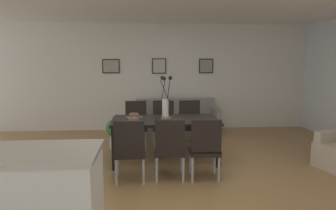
{
  "coord_description": "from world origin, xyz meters",
  "views": [
    {
      "loc": [
        -0.43,
        -4.29,
        1.77
      ],
      "look_at": [
        -0.06,
        0.79,
        0.98
      ],
      "focal_mm": 32.49,
      "sensor_mm": 36.0,
      "label": 1
    }
  ],
  "objects_px": {
    "dining_chair_far_right": "(164,122)",
    "bowl_near_left": "(133,120)",
    "bowl_far_left": "(166,119)",
    "framed_picture_center": "(159,66)",
    "dining_chair_mid_left": "(205,146)",
    "dining_chair_near_left": "(130,148)",
    "bowl_near_right": "(134,115)",
    "dining_table": "(165,123)",
    "dining_chair_near_right": "(136,122)",
    "centerpiece_vase": "(165,103)",
    "sofa": "(177,122)",
    "framed_picture_right": "(206,66)",
    "potted_plant": "(116,129)",
    "framed_picture_left": "(111,66)",
    "dining_chair_mid_right": "(190,121)",
    "dining_chair_far_left": "(170,146)"
  },
  "relations": [
    {
      "from": "dining_chair_far_right",
      "to": "potted_plant",
      "type": "xyz_separation_m",
      "value": [
        -0.96,
        -0.02,
        -0.14
      ]
    },
    {
      "from": "dining_chair_near_right",
      "to": "framed_picture_left",
      "type": "xyz_separation_m",
      "value": [
        -0.63,
        1.53,
        1.07
      ]
    },
    {
      "from": "centerpiece_vase",
      "to": "dining_table",
      "type": "bearing_deg",
      "value": -124.65
    },
    {
      "from": "dining_chair_mid_right",
      "to": "potted_plant",
      "type": "height_order",
      "value": "dining_chair_mid_right"
    },
    {
      "from": "dining_chair_mid_right",
      "to": "sofa",
      "type": "bearing_deg",
      "value": 99.9
    },
    {
      "from": "dining_chair_near_left",
      "to": "framed_picture_center",
      "type": "bearing_deg",
      "value": 80.24
    },
    {
      "from": "dining_chair_near_left",
      "to": "bowl_near_right",
      "type": "xyz_separation_m",
      "value": [
        0.02,
        1.09,
        0.27
      ]
    },
    {
      "from": "dining_chair_near_left",
      "to": "sofa",
      "type": "xyz_separation_m",
      "value": [
        0.95,
        2.76,
        -0.23
      ]
    },
    {
      "from": "dining_chair_near_right",
      "to": "dining_chair_mid_right",
      "type": "height_order",
      "value": "same"
    },
    {
      "from": "dining_chair_far_left",
      "to": "dining_table",
      "type": "bearing_deg",
      "value": 90.71
    },
    {
      "from": "dining_chair_mid_left",
      "to": "bowl_far_left",
      "type": "relative_size",
      "value": 5.41
    },
    {
      "from": "bowl_near_right",
      "to": "bowl_far_left",
      "type": "relative_size",
      "value": 1.0
    },
    {
      "from": "sofa",
      "to": "potted_plant",
      "type": "xyz_separation_m",
      "value": [
        -1.32,
        -1.02,
        0.09
      ]
    },
    {
      "from": "potted_plant",
      "to": "bowl_far_left",
      "type": "bearing_deg",
      "value": -48.61
    },
    {
      "from": "bowl_near_left",
      "to": "bowl_near_right",
      "type": "height_order",
      "value": "same"
    },
    {
      "from": "framed_picture_left",
      "to": "dining_chair_far_right",
      "type": "bearing_deg",
      "value": -51.86
    },
    {
      "from": "dining_chair_far_right",
      "to": "bowl_near_left",
      "type": "xyz_separation_m",
      "value": [
        -0.56,
        -1.09,
        0.27
      ]
    },
    {
      "from": "dining_chair_near_right",
      "to": "centerpiece_vase",
      "type": "bearing_deg",
      "value": -58.43
    },
    {
      "from": "dining_table",
      "to": "bowl_near_left",
      "type": "distance_m",
      "value": 0.59
    },
    {
      "from": "bowl_near_left",
      "to": "centerpiece_vase",
      "type": "bearing_deg",
      "value": 20.66
    },
    {
      "from": "bowl_far_left",
      "to": "centerpiece_vase",
      "type": "bearing_deg",
      "value": 89.74
    },
    {
      "from": "dining_chair_mid_left",
      "to": "sofa",
      "type": "distance_m",
      "value": 2.76
    },
    {
      "from": "dining_chair_far_right",
      "to": "dining_chair_mid_right",
      "type": "xyz_separation_m",
      "value": [
        0.53,
        -0.01,
        0.0
      ]
    },
    {
      "from": "dining_chair_near_right",
      "to": "sofa",
      "type": "relative_size",
      "value": 0.48
    },
    {
      "from": "dining_chair_near_left",
      "to": "framed_picture_right",
      "type": "distance_m",
      "value": 3.86
    },
    {
      "from": "framed_picture_right",
      "to": "dining_table",
      "type": "bearing_deg",
      "value": -115.91
    },
    {
      "from": "dining_table",
      "to": "framed_picture_left",
      "type": "xyz_separation_m",
      "value": [
        -1.16,
        2.39,
        0.92
      ]
    },
    {
      "from": "dining_chair_far_right",
      "to": "centerpiece_vase",
      "type": "bearing_deg",
      "value": -91.49
    },
    {
      "from": "dining_chair_near_left",
      "to": "dining_chair_mid_left",
      "type": "xyz_separation_m",
      "value": [
        1.08,
        0.01,
        0.0
      ]
    },
    {
      "from": "dining_table",
      "to": "dining_chair_mid_left",
      "type": "height_order",
      "value": "dining_chair_mid_left"
    },
    {
      "from": "dining_chair_far_left",
      "to": "framed_picture_right",
      "type": "height_order",
      "value": "framed_picture_right"
    },
    {
      "from": "dining_table",
      "to": "dining_chair_near_right",
      "type": "distance_m",
      "value": 1.03
    },
    {
      "from": "dining_table",
      "to": "framed_picture_center",
      "type": "height_order",
      "value": "framed_picture_center"
    },
    {
      "from": "dining_table",
      "to": "bowl_near_right",
      "type": "height_order",
      "value": "bowl_near_right"
    },
    {
      "from": "dining_chair_near_left",
      "to": "framed_picture_left",
      "type": "height_order",
      "value": "framed_picture_left"
    },
    {
      "from": "sofa",
      "to": "framed_picture_right",
      "type": "relative_size",
      "value": 5.34
    },
    {
      "from": "dining_chair_mid_left",
      "to": "framed_picture_center",
      "type": "height_order",
      "value": "framed_picture_center"
    },
    {
      "from": "dining_chair_far_left",
      "to": "framed_picture_center",
      "type": "bearing_deg",
      "value": 90.18
    },
    {
      "from": "dining_chair_mid_left",
      "to": "dining_chair_far_right",
      "type": "bearing_deg",
      "value": 105.79
    },
    {
      "from": "framed_picture_left",
      "to": "potted_plant",
      "type": "bearing_deg",
      "value": -81.6
    },
    {
      "from": "dining_chair_near_right",
      "to": "framed_picture_left",
      "type": "bearing_deg",
      "value": 112.49
    },
    {
      "from": "framed_picture_right",
      "to": "dining_chair_far_right",
      "type": "bearing_deg",
      "value": -127.0
    },
    {
      "from": "dining_chair_far_right",
      "to": "bowl_far_left",
      "type": "distance_m",
      "value": 1.12
    },
    {
      "from": "dining_chair_near_right",
      "to": "framed_picture_right",
      "type": "height_order",
      "value": "framed_picture_right"
    },
    {
      "from": "dining_chair_mid_left",
      "to": "bowl_near_left",
      "type": "bearing_deg",
      "value": 147.69
    },
    {
      "from": "centerpiece_vase",
      "to": "bowl_far_left",
      "type": "xyz_separation_m",
      "value": [
        -0.0,
        -0.2,
        -0.24
      ]
    },
    {
      "from": "dining_chair_mid_left",
      "to": "bowl_near_left",
      "type": "relative_size",
      "value": 5.41
    },
    {
      "from": "bowl_far_left",
      "to": "framed_picture_center",
      "type": "height_order",
      "value": "framed_picture_center"
    },
    {
      "from": "dining_table",
      "to": "dining_chair_mid_left",
      "type": "bearing_deg",
      "value": -59.21
    },
    {
      "from": "dining_chair_far_right",
      "to": "bowl_far_left",
      "type": "height_order",
      "value": "dining_chair_far_right"
    }
  ]
}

